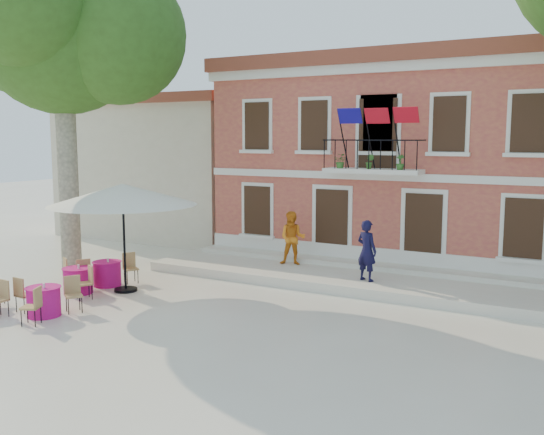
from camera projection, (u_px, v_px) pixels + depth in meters
The scene contains 11 objects.
ground at pixel (229, 309), 16.28m from camera, with size 90.00×90.00×0.00m, color beige.
main_building at pixel (412, 158), 23.49m from camera, with size 13.50×9.59×7.50m.
neighbor_west at pixel (188, 165), 29.95m from camera, with size 9.40×9.40×6.40m.
terrace at pixel (358, 279), 19.12m from camera, with size 14.00×3.40×0.30m, color silver.
plane_tree_west at pixel (62, 30), 19.32m from camera, with size 5.51×5.51×10.83m.
patio_umbrella at pixel (123, 195), 17.83m from camera, with size 4.35×4.35×3.24m.
pedestrian_navy at pixel (367, 250), 18.13m from camera, with size 0.67×0.44×1.85m, color black.
pedestrian_orange at pixel (293, 238), 20.43m from camera, with size 0.88×0.69×1.82m, color orange.
cafe_table_0 at pixel (78, 279), 17.89m from camera, with size 1.87×1.34×0.95m.
cafe_table_3 at pixel (107, 272), 18.81m from camera, with size 1.36×1.86×0.95m.
cafe_table_4 at pixel (44, 300), 15.61m from camera, with size 1.68×1.87×0.95m.
Camera 1 is at (8.66, -13.28, 4.60)m, focal length 40.00 mm.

